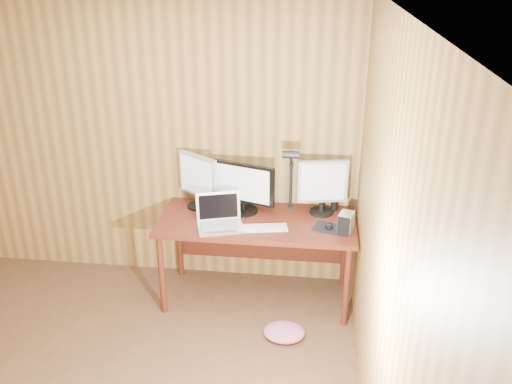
% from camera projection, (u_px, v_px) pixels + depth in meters
% --- Properties ---
extents(room_shell, '(4.00, 4.00, 4.00)m').
position_uv_depth(room_shell, '(43.00, 264.00, 2.82)').
color(room_shell, '#52361F').
rests_on(room_shell, ground).
extents(desk, '(1.60, 0.70, 0.75)m').
position_uv_depth(desk, '(258.00, 229.00, 4.52)').
color(desk, '#4E1C10').
rests_on(desk, floor).
extents(monitor_center, '(0.53, 0.24, 0.43)m').
position_uv_depth(monitor_center, '(243.00, 187.00, 4.46)').
color(monitor_center, black).
rests_on(monitor_center, desk).
extents(monitor_left, '(0.36, 0.27, 0.47)m').
position_uv_depth(monitor_left, '(198.00, 179.00, 4.53)').
color(monitor_left, black).
rests_on(monitor_left, desk).
extents(monitor_right, '(0.41, 0.20, 0.46)m').
position_uv_depth(monitor_right, '(323.00, 185.00, 4.42)').
color(monitor_right, black).
rests_on(monitor_right, desk).
extents(laptop, '(0.41, 0.36, 0.25)m').
position_uv_depth(laptop, '(219.00, 218.00, 4.29)').
color(laptop, silver).
rests_on(laptop, desk).
extents(keyboard, '(0.42, 0.19, 0.02)m').
position_uv_depth(keyboard, '(262.00, 228.00, 4.25)').
color(keyboard, white).
rests_on(keyboard, desk).
extents(mousepad, '(0.28, 0.26, 0.00)m').
position_uv_depth(mousepad, '(329.00, 228.00, 4.26)').
color(mousepad, black).
rests_on(mousepad, desk).
extents(mouse, '(0.08, 0.11, 0.04)m').
position_uv_depth(mouse, '(329.00, 226.00, 4.26)').
color(mouse, black).
rests_on(mouse, mousepad).
extents(hard_drive, '(0.14, 0.17, 0.16)m').
position_uv_depth(hard_drive, '(346.00, 223.00, 4.18)').
color(hard_drive, silver).
rests_on(hard_drive, desk).
extents(phone, '(0.06, 0.11, 0.02)m').
position_uv_depth(phone, '(227.00, 231.00, 4.21)').
color(phone, silver).
rests_on(phone, desk).
extents(speaker, '(0.05, 0.05, 0.13)m').
position_uv_depth(speaker, '(334.00, 203.00, 4.54)').
color(speaker, black).
rests_on(speaker, desk).
extents(desk_lamp, '(0.14, 0.20, 0.60)m').
position_uv_depth(desk_lamp, '(291.00, 171.00, 4.40)').
color(desk_lamp, black).
rests_on(desk_lamp, desk).
extents(fabric_pile, '(0.33, 0.27, 0.10)m').
position_uv_depth(fabric_pile, '(284.00, 332.00, 4.18)').
color(fabric_pile, '#BF5C85').
rests_on(fabric_pile, floor).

